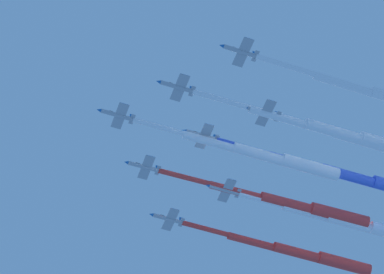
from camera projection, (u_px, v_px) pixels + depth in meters
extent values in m
cylinder|color=#9EA3AD|center=(118.00, 115.00, 246.45)|extent=(8.76, 4.54, 1.18)
cone|color=#1959A5|center=(99.00, 110.00, 245.50)|extent=(1.63, 1.54, 1.12)
cylinder|color=black|center=(136.00, 120.00, 247.33)|extent=(0.89, 1.05, 0.89)
ellipsoid|color=black|center=(111.00, 112.00, 246.44)|extent=(2.07, 1.48, 0.74)
cube|color=#9EA3AD|center=(120.00, 116.00, 246.51)|extent=(5.71, 8.78, 0.78)
cube|color=#1959A5|center=(124.00, 105.00, 244.22)|extent=(2.39, 1.53, 0.15)
cube|color=#1959A5|center=(116.00, 127.00, 248.90)|extent=(2.39, 1.53, 0.15)
cube|color=#9EA3AD|center=(132.00, 119.00, 247.15)|extent=(2.24, 3.38, 0.35)
cube|color=#1959A5|center=(132.00, 117.00, 247.88)|extent=(1.39, 0.78, 1.90)
cylinder|color=white|center=(162.00, 128.00, 248.68)|extent=(15.25, 7.49, 1.50)
cylinder|color=white|center=(212.00, 142.00, 251.44)|extent=(15.54, 8.18, 2.26)
cylinder|color=white|center=(262.00, 155.00, 253.77)|extent=(15.83, 8.87, 3.01)
cylinder|color=white|center=(311.00, 167.00, 256.08)|extent=(16.12, 9.57, 3.76)
cylinder|color=#9EA3AD|center=(178.00, 87.00, 239.00)|extent=(8.77, 4.53, 1.18)
cone|color=#1959A5|center=(158.00, 82.00, 238.06)|extent=(1.63, 1.53, 1.12)
cylinder|color=black|center=(196.00, 92.00, 239.89)|extent=(0.89, 1.05, 0.89)
ellipsoid|color=black|center=(170.00, 84.00, 239.00)|extent=(2.07, 1.47, 0.74)
cube|color=#9EA3AD|center=(180.00, 88.00, 239.07)|extent=(5.70, 8.78, 0.78)
cube|color=#1959A5|center=(185.00, 76.00, 236.78)|extent=(2.39, 1.53, 0.15)
cube|color=#1959A5|center=(175.00, 99.00, 241.46)|extent=(2.39, 1.53, 0.15)
cube|color=#9EA3AD|center=(192.00, 91.00, 239.71)|extent=(2.24, 3.38, 0.34)
cube|color=#1959A5|center=(192.00, 89.00, 240.44)|extent=(1.39, 0.78, 1.90)
cylinder|color=white|center=(226.00, 101.00, 241.37)|extent=(16.82, 8.12, 1.50)
cylinder|color=white|center=(282.00, 118.00, 244.39)|extent=(17.11, 8.81, 2.25)
cylinder|color=white|center=(337.00, 132.00, 246.98)|extent=(17.40, 9.50, 3.00)
cylinder|color=#9EA3AD|center=(144.00, 167.00, 257.16)|extent=(8.79, 4.41, 1.17)
cone|color=#1959A5|center=(126.00, 162.00, 256.26)|extent=(1.62, 1.51, 1.11)
cylinder|color=black|center=(161.00, 171.00, 258.01)|extent=(0.88, 1.03, 0.87)
ellipsoid|color=black|center=(137.00, 164.00, 257.17)|extent=(2.06, 1.45, 0.73)
cube|color=#9EA3AD|center=(146.00, 168.00, 257.22)|extent=(5.61, 8.80, 0.65)
cube|color=#1959A5|center=(150.00, 157.00, 254.96)|extent=(2.40, 1.51, 0.14)
cube|color=#1959A5|center=(142.00, 178.00, 259.58)|extent=(2.40, 1.51, 0.14)
cube|color=#9EA3AD|center=(158.00, 170.00, 257.83)|extent=(2.21, 3.38, 0.30)
cube|color=#1959A5|center=(158.00, 168.00, 258.57)|extent=(1.39, 0.74, 1.90)
cylinder|color=red|center=(188.00, 178.00, 259.37)|extent=(16.25, 7.63, 1.48)
cylinder|color=red|center=(239.00, 192.00, 262.17)|extent=(16.53, 8.32, 2.22)
cylinder|color=red|center=(290.00, 204.00, 264.54)|extent=(16.80, 9.01, 2.97)
cylinder|color=red|center=(340.00, 215.00, 266.90)|extent=(17.08, 9.70, 3.71)
cylinder|color=#9EA3AD|center=(202.00, 136.00, 251.82)|extent=(8.77, 4.52, 1.18)
cone|color=#1959A5|center=(184.00, 131.00, 250.88)|extent=(1.63, 1.53, 1.12)
cylinder|color=black|center=(219.00, 140.00, 252.70)|extent=(0.89, 1.05, 0.88)
ellipsoid|color=black|center=(195.00, 133.00, 251.81)|extent=(2.06, 1.47, 0.73)
cube|color=#9EA3AD|center=(204.00, 136.00, 251.88)|extent=(5.70, 8.78, 0.76)
cube|color=#1959A5|center=(209.00, 125.00, 249.60)|extent=(2.40, 1.53, 0.15)
cube|color=#1959A5|center=(200.00, 147.00, 254.27)|extent=(2.40, 1.53, 0.15)
cube|color=#9EA3AD|center=(216.00, 139.00, 252.52)|extent=(2.24, 3.38, 0.34)
cube|color=#1959A5|center=(216.00, 137.00, 253.26)|extent=(1.39, 0.77, 1.90)
cylinder|color=blue|center=(247.00, 148.00, 254.15)|extent=(16.56, 7.99, 1.50)
cylinder|color=blue|center=(299.00, 163.00, 257.12)|extent=(16.85, 8.68, 2.25)
cylinder|color=blue|center=(351.00, 177.00, 259.66)|extent=(17.14, 9.38, 3.00)
cylinder|color=#9EA3AD|center=(241.00, 52.00, 233.70)|extent=(8.73, 4.58, 1.14)
cone|color=#1959A5|center=(222.00, 46.00, 232.73)|extent=(1.62, 1.51, 1.08)
cylinder|color=black|center=(259.00, 57.00, 234.62)|extent=(0.89, 1.02, 0.86)
ellipsoid|color=black|center=(233.00, 48.00, 233.69)|extent=(2.06, 1.47, 0.71)
cube|color=#9EA3AD|center=(243.00, 52.00, 233.77)|extent=(5.78, 8.78, 0.46)
cube|color=#1959A5|center=(249.00, 39.00, 231.60)|extent=(2.39, 1.55, 0.13)
cube|color=#1959A5|center=(237.00, 65.00, 236.04)|extent=(2.39, 1.55, 0.13)
cube|color=#9EA3AD|center=(255.00, 56.00, 234.43)|extent=(2.27, 3.38, 0.22)
cube|color=#1959A5|center=(255.00, 54.00, 235.18)|extent=(1.36, 0.73, 1.90)
cylinder|color=white|center=(290.00, 67.00, 236.17)|extent=(17.11, 8.40, 1.45)
cylinder|color=white|center=(347.00, 85.00, 239.35)|extent=(17.39, 9.07, 2.18)
cylinder|color=#9EA3AD|center=(169.00, 219.00, 266.22)|extent=(8.75, 4.56, 1.16)
cone|color=#1959A5|center=(151.00, 214.00, 265.27)|extent=(1.63, 1.52, 1.11)
cylinder|color=black|center=(185.00, 223.00, 267.12)|extent=(0.89, 1.04, 0.87)
ellipsoid|color=black|center=(162.00, 216.00, 266.21)|extent=(2.06, 1.47, 0.72)
cube|color=#9EA3AD|center=(170.00, 220.00, 266.29)|extent=(5.74, 8.78, 0.64)
cube|color=#1959A5|center=(175.00, 210.00, 264.05)|extent=(2.39, 1.54, 0.14)
cube|color=#1959A5|center=(166.00, 229.00, 268.63)|extent=(2.39, 1.54, 0.14)
cube|color=#9EA3AD|center=(181.00, 222.00, 266.94)|extent=(2.25, 3.38, 0.29)
cube|color=#1959A5|center=(182.00, 220.00, 267.68)|extent=(1.38, 0.76, 1.90)
cylinder|color=red|center=(209.00, 230.00, 268.47)|extent=(15.13, 7.48, 1.48)
cylinder|color=red|center=(254.00, 242.00, 271.24)|extent=(15.42, 8.16, 2.22)
cylinder|color=red|center=(300.00, 253.00, 273.58)|extent=(15.71, 8.84, 2.96)
cylinder|color=red|center=(344.00, 264.00, 275.91)|extent=(15.99, 9.52, 3.70)
cylinder|color=#9EA3AD|center=(264.00, 112.00, 243.02)|extent=(8.75, 4.57, 1.18)
cone|color=#1959A5|center=(245.00, 107.00, 242.07)|extent=(1.63, 1.53, 1.12)
cylinder|color=black|center=(281.00, 117.00, 243.92)|extent=(0.90, 1.05, 0.88)
ellipsoid|color=black|center=(256.00, 109.00, 243.01)|extent=(2.06, 1.48, 0.73)
cube|color=#9EA3AD|center=(266.00, 113.00, 243.09)|extent=(5.74, 8.78, 0.75)
cube|color=#1959A5|center=(271.00, 102.00, 240.81)|extent=(2.39, 1.54, 0.15)
cube|color=#1959A5|center=(260.00, 124.00, 245.47)|extent=(2.39, 1.54, 0.15)
cube|color=#9EA3AD|center=(278.00, 116.00, 243.74)|extent=(2.25, 3.38, 0.33)
cube|color=#1959A5|center=(277.00, 114.00, 244.47)|extent=(1.39, 0.78, 1.90)
cylinder|color=white|center=(310.00, 126.00, 245.44)|extent=(17.10, 8.31, 1.50)
cylinder|color=white|center=(365.00, 143.00, 248.56)|extent=(17.39, 9.01, 2.25)
cylinder|color=#9EA3AD|center=(225.00, 190.00, 260.90)|extent=(8.77, 4.50, 1.16)
cone|color=#1959A5|center=(207.00, 185.00, 259.96)|extent=(1.62, 1.52, 1.11)
cylinder|color=black|center=(241.00, 194.00, 261.77)|extent=(0.89, 1.04, 0.87)
ellipsoid|color=black|center=(218.00, 187.00, 260.90)|extent=(2.06, 1.46, 0.72)
cube|color=#9EA3AD|center=(227.00, 191.00, 260.96)|extent=(5.69, 8.79, 0.64)
cube|color=#1959A5|center=(232.00, 180.00, 258.72)|extent=(2.40, 1.53, 0.14)
cube|color=#1959A5|center=(222.00, 200.00, 263.30)|extent=(2.40, 1.53, 0.14)
cube|color=#9EA3AD|center=(238.00, 193.00, 261.60)|extent=(2.24, 3.38, 0.29)
cube|color=#1959A5|center=(238.00, 191.00, 262.34)|extent=(1.38, 0.75, 1.90)
cylinder|color=white|center=(265.00, 201.00, 263.04)|extent=(14.44, 7.08, 1.48)
cylinder|color=white|center=(308.00, 213.00, 265.63)|extent=(14.72, 7.77, 2.22)
cylinder|color=white|center=(352.00, 223.00, 267.79)|extent=(15.00, 8.45, 2.96)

